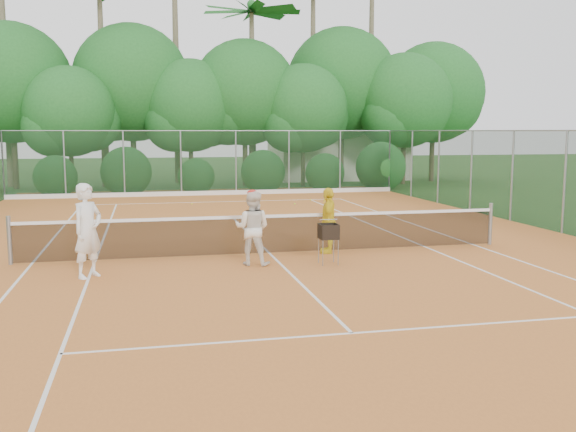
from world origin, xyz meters
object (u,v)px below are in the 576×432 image
(player_white, at_px, (88,231))
(ball_hopper, at_px, (328,232))
(player_center_grp, at_px, (252,228))
(player_yellow, at_px, (328,220))

(player_white, distance_m, ball_hopper, 5.16)
(player_center_grp, bearing_deg, ball_hopper, -10.11)
(player_yellow, relative_size, ball_hopper, 1.76)
(player_white, distance_m, player_center_grp, 3.52)
(player_yellow, xyz_separation_m, ball_hopper, (-0.38, -1.31, -0.08))
(player_yellow, bearing_deg, player_white, -57.81)
(ball_hopper, bearing_deg, player_white, -159.73)
(ball_hopper, bearing_deg, player_center_grp, -172.22)
(player_yellow, bearing_deg, ball_hopper, 0.67)
(player_white, bearing_deg, player_center_grp, -39.66)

